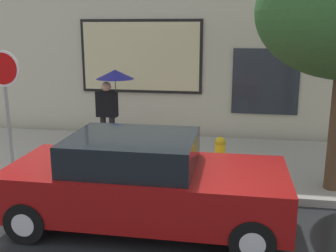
{
  "coord_description": "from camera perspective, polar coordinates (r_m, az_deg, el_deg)",
  "views": [
    {
      "loc": [
        1.24,
        -6.05,
        3.13
      ],
      "look_at": [
        -0.09,
        1.8,
        1.2
      ],
      "focal_mm": 43.29,
      "sensor_mm": 36.0,
      "label": 1
    }
  ],
  "objects": [
    {
      "name": "fire_hydrant",
      "position": [
        8.58,
        7.31,
        -4.11
      ],
      "size": [
        0.3,
        0.44,
        0.78
      ],
      "color": "yellow",
      "rests_on": "sidewalk"
    },
    {
      "name": "pedestrian_with_umbrella",
      "position": [
        9.85,
        -7.9,
        5.2
      ],
      "size": [
        0.94,
        0.91,
        2.02
      ],
      "color": "black",
      "rests_on": "sidewalk"
    },
    {
      "name": "ground_plane",
      "position": [
        6.93,
        -1.78,
        -13.25
      ],
      "size": [
        60.0,
        60.0,
        0.0
      ],
      "primitive_type": "plane",
      "color": "black"
    },
    {
      "name": "stop_sign",
      "position": [
        9.18,
        -22.04,
        5.23
      ],
      "size": [
        0.76,
        0.1,
        2.55
      ],
      "color": "gray",
      "rests_on": "sidewalk"
    },
    {
      "name": "parked_car",
      "position": [
        6.55,
        -3.41,
        -7.9
      ],
      "size": [
        4.4,
        1.93,
        1.48
      ],
      "color": "maroon",
      "rests_on": "ground"
    },
    {
      "name": "building_facade",
      "position": [
        11.62,
        3.58,
        15.34
      ],
      "size": [
        20.0,
        0.67,
        7.0
      ],
      "color": "beige",
      "rests_on": "ground"
    },
    {
      "name": "sidewalk",
      "position": [
        9.64,
        1.75,
        -4.87
      ],
      "size": [
        20.0,
        4.0,
        0.15
      ],
      "primitive_type": "cube",
      "color": "gray",
      "rests_on": "ground"
    }
  ]
}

